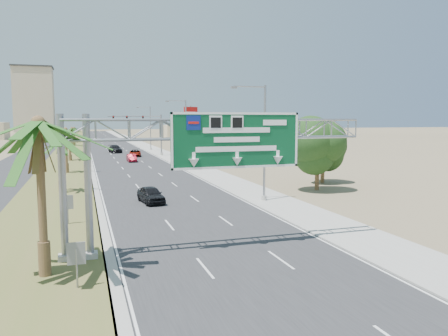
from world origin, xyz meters
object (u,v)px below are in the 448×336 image
pole_sign_red_near (191,118)px  pole_sign_red_far (181,121)px  signal_mast (151,131)px  car_far (115,149)px  sign_gantry (207,139)px  store_building (243,146)px  palm_near (38,124)px  car_right_lane (135,153)px  car_mid_lane (132,158)px  pole_sign_blue (192,130)px  car_left_lane (151,195)px

pole_sign_red_near → pole_sign_red_far: 17.29m
signal_mast → pole_sign_red_far: size_ratio=1.19×
signal_mast → car_far: signal_mast is taller
car_far → signal_mast: bearing=-68.1°
sign_gantry → signal_mast: (6.23, 62.05, -1.21)m
signal_mast → store_building: signal_mast is taller
pole_sign_red_near → pole_sign_red_far: bearing=83.0°
palm_near → pole_sign_red_far: bearing=72.4°
car_right_lane → car_mid_lane: bearing=-93.3°
car_far → pole_sign_red_far: bearing=-49.0°
signal_mast → pole_sign_blue: signal_mast is taller
signal_mast → car_left_lane: 48.40m
sign_gantry → store_building: 60.77m
car_far → pole_sign_red_far: pole_sign_red_far is taller
pole_sign_red_near → signal_mast: bearing=102.7°
car_right_lane → signal_mast: bearing=10.1°
car_left_lane → pole_sign_red_far: (13.11, 47.84, 6.14)m
car_right_lane → pole_sign_red_far: size_ratio=0.53×
pole_sign_red_far → sign_gantry: bearing=-101.1°
store_building → car_left_lane: 48.14m
palm_near → signal_mast: 65.60m
palm_near → store_building: palm_near is taller
car_right_lane → pole_sign_red_near: (6.93, -16.79, 6.67)m
sign_gantry → pole_sign_red_near: (10.06, 45.05, 1.24)m
palm_near → pole_sign_blue: bearing=70.2°
sign_gantry → pole_sign_blue: bearing=77.0°
sign_gantry → car_left_lane: sign_gantry is taller
sign_gantry → palm_near: (-8.14, -1.93, 0.87)m
car_far → pole_sign_red_near: pole_sign_red_near is taller
car_far → palm_near: bearing=-103.8°
store_building → car_mid_lane: size_ratio=4.65×
signal_mast → pole_sign_red_near: 17.60m
pole_sign_red_far → palm_near: bearing=-107.6°
store_building → palm_near: bearing=-118.3°
car_left_lane → car_far: bearing=81.3°
signal_mast → store_building: (16.83, -5.97, -2.85)m
store_building → car_mid_lane: store_building is taller
car_mid_lane → car_far: 21.30m
car_left_lane → car_far: (1.13, 58.46, 0.09)m
signal_mast → car_far: bearing=119.3°
signal_mast → pole_sign_red_far: (5.93, 0.16, 1.99)m
pole_sign_red_far → car_right_lane: bearing=-177.7°
car_far → pole_sign_red_near: 30.19m
pole_sign_blue → car_mid_lane: bearing=-153.0°
signal_mast → car_far: 13.00m
sign_gantry → car_left_lane: (-0.94, 14.36, -5.36)m
palm_near → pole_sign_red_far: (20.31, 64.13, -0.09)m
car_right_lane → palm_near: bearing=-93.7°
sign_gantry → pole_sign_red_near: pole_sign_red_near is taller
sign_gantry → car_far: size_ratio=3.09×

